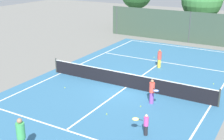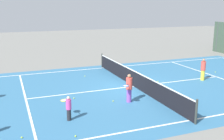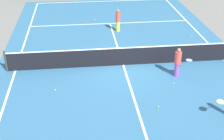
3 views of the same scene
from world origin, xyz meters
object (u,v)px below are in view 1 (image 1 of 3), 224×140
(player_0, at_px, (159,58))
(tennis_ball_3, at_px, (107,114))
(tennis_ball_7, at_px, (154,57))
(tennis_ball_8, at_px, (141,106))
(player_1, at_px, (145,124))
(player_3, at_px, (152,91))
(tennis_ball_1, at_px, (65,88))
(tennis_ball_6, at_px, (213,84))
(player_4, at_px, (21,136))
(tennis_ball_0, at_px, (134,77))

(player_0, xyz_separation_m, tennis_ball_3, (0.52, -8.89, -0.72))
(tennis_ball_7, distance_m, tennis_ball_8, 9.92)
(tennis_ball_8, bearing_deg, player_1, -61.33)
(player_0, bearing_deg, player_3, -72.10)
(player_0, relative_size, tennis_ball_1, 22.20)
(tennis_ball_6, xyz_separation_m, tennis_ball_7, (-5.89, 3.81, 0.00))
(tennis_ball_6, bearing_deg, player_1, -99.36)
(player_3, bearing_deg, tennis_ball_7, 111.52)
(player_3, relative_size, tennis_ball_3, 22.48)
(player_4, xyz_separation_m, tennis_ball_8, (2.40, 6.71, -0.85))
(tennis_ball_8, bearing_deg, tennis_ball_7, 108.06)
(player_1, distance_m, player_4, 5.60)
(player_0, height_order, tennis_ball_3, player_0)
(player_0, height_order, player_1, player_0)
(tennis_ball_1, bearing_deg, tennis_ball_8, -0.45)
(player_3, relative_size, tennis_ball_1, 22.48)
(player_1, xyz_separation_m, player_3, (-1.10, 3.39, 0.19))
(player_4, xyz_separation_m, tennis_ball_1, (-3.08, 6.75, -0.85))
(player_3, bearing_deg, tennis_ball_3, -121.44)
(tennis_ball_6, bearing_deg, player_4, -112.96)
(player_1, xyz_separation_m, tennis_ball_3, (-2.64, 0.87, -0.54))
(player_0, relative_size, player_4, 0.85)
(tennis_ball_3, distance_m, tennis_ball_8, 2.14)
(tennis_ball_1, bearing_deg, tennis_ball_7, 75.61)
(player_3, bearing_deg, player_1, -72.05)
(player_1, bearing_deg, player_4, -133.63)
(player_1, relative_size, tennis_ball_7, 16.59)
(tennis_ball_1, height_order, tennis_ball_8, same)
(tennis_ball_0, bearing_deg, player_4, -89.93)
(tennis_ball_0, bearing_deg, tennis_ball_8, -59.56)
(tennis_ball_7, bearing_deg, tennis_ball_3, -80.44)
(player_4, distance_m, tennis_ball_0, 10.85)
(tennis_ball_3, bearing_deg, tennis_ball_0, 101.80)
(tennis_ball_7, relative_size, tennis_ball_8, 1.00)
(player_0, bearing_deg, player_4, -92.90)
(tennis_ball_6, relative_size, tennis_ball_8, 1.00)
(tennis_ball_7, bearing_deg, player_3, -68.48)
(player_0, xyz_separation_m, tennis_ball_8, (1.70, -7.11, -0.72))
(player_3, bearing_deg, player_0, 107.90)
(tennis_ball_7, height_order, tennis_ball_8, same)
(player_1, distance_m, tennis_ball_6, 8.41)
(player_3, distance_m, tennis_ball_1, 5.92)
(tennis_ball_3, bearing_deg, player_3, 58.56)
(player_1, xyz_separation_m, tennis_ball_8, (-1.45, 2.66, -0.54))
(player_0, height_order, tennis_ball_1, player_0)
(player_3, xyz_separation_m, tennis_ball_1, (-5.84, -0.69, -0.74))
(player_0, height_order, player_4, player_4)
(player_4, relative_size, tennis_ball_3, 26.18)
(tennis_ball_1, height_order, tennis_ball_6, same)
(tennis_ball_6, bearing_deg, player_0, 161.77)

